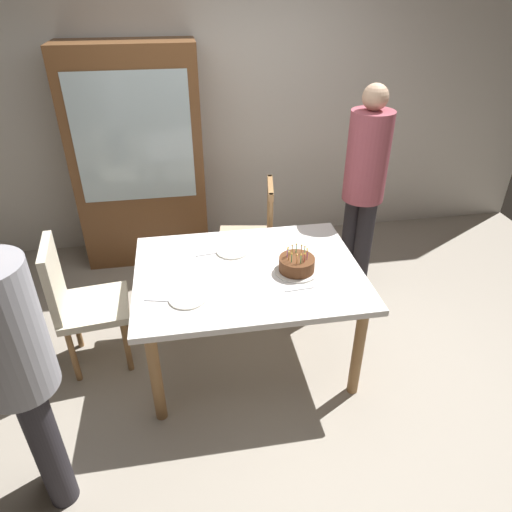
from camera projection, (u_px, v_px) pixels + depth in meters
ground at (249, 354)px, 3.30m from camera, size 6.40×6.40×0.00m
back_wall at (217, 107)px, 4.17m from camera, size 6.40×0.10×2.60m
dining_table at (248, 281)px, 2.96m from camera, size 1.43×1.08×0.73m
birthday_cake at (297, 265)px, 2.88m from camera, size 0.28×0.28×0.17m
plate_near_celebrant at (188, 298)px, 2.65m from camera, size 0.22×0.22×0.01m
plate_far_side at (232, 251)px, 3.10m from camera, size 0.22×0.22×0.01m
fork_near_celebrant at (160, 300)px, 2.64m from camera, size 0.18×0.06×0.01m
fork_far_side at (209, 254)px, 3.08m from camera, size 0.18×0.04×0.01m
fork_near_guest at (299, 289)px, 2.73m from camera, size 0.18×0.03×0.01m
chair_spindle_back at (249, 240)px, 3.79m from camera, size 0.51×0.51×0.95m
chair_upholstered at (77, 299)px, 2.98m from camera, size 0.49×0.49×0.95m
person_celebrant at (16, 364)px, 1.98m from camera, size 0.32×0.32×1.58m
person_guest at (364, 181)px, 3.54m from camera, size 0.32×0.32×1.69m
china_cabinet at (139, 159)px, 4.00m from camera, size 1.10×0.45×1.90m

